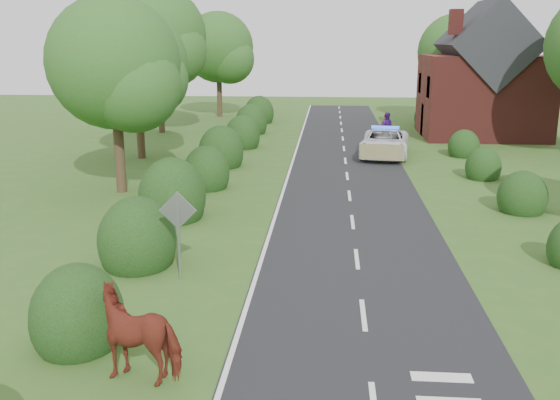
# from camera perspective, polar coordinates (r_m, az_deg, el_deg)

# --- Properties ---
(ground) EXTENTS (120.00, 120.00, 0.00)m
(ground) POSITION_cam_1_polar(r_m,az_deg,el_deg) (15.55, 7.63, -10.43)
(ground) COLOR #325D22
(road) EXTENTS (6.00, 70.00, 0.02)m
(road) POSITION_cam_1_polar(r_m,az_deg,el_deg) (29.83, 6.20, 1.77)
(road) COLOR black
(road) RESTS_ON ground
(road_markings) EXTENTS (4.96, 70.00, 0.01)m
(road_markings) POSITION_cam_1_polar(r_m,az_deg,el_deg) (27.80, 3.02, 0.94)
(road_markings) COLOR white
(road_markings) RESTS_ON road
(hedgerow_left) EXTENTS (2.75, 50.41, 3.00)m
(hedgerow_left) POSITION_cam_1_polar(r_m,az_deg,el_deg) (27.01, -7.52, 2.01)
(hedgerow_left) COLOR black
(hedgerow_left) RESTS_ON ground
(hedgerow_right) EXTENTS (2.10, 45.78, 2.10)m
(hedgerow_right) POSITION_cam_1_polar(r_m,az_deg,el_deg) (27.06, 20.54, 0.79)
(hedgerow_right) COLOR black
(hedgerow_right) RESTS_ON ground
(tree_left_a) EXTENTS (5.74, 5.60, 8.38)m
(tree_left_a) POSITION_cam_1_polar(r_m,az_deg,el_deg) (27.44, -14.53, 11.55)
(tree_left_a) COLOR #332316
(tree_left_a) RESTS_ON ground
(tree_left_b) EXTENTS (5.74, 5.60, 8.07)m
(tree_left_b) POSITION_cam_1_polar(r_m,az_deg,el_deg) (35.53, -12.63, 11.74)
(tree_left_b) COLOR #332316
(tree_left_b) RESTS_ON ground
(tree_left_c) EXTENTS (6.97, 6.80, 10.22)m
(tree_left_c) POSITION_cam_1_polar(r_m,az_deg,el_deg) (45.48, -10.79, 14.22)
(tree_left_c) COLOR #332316
(tree_left_c) RESTS_ON ground
(tree_left_d) EXTENTS (6.15, 6.00, 8.89)m
(tree_left_d) POSITION_cam_1_polar(r_m,az_deg,el_deg) (54.75, -5.39, 13.47)
(tree_left_d) COLOR #332316
(tree_left_d) RESTS_ON ground
(tree_right_c) EXTENTS (6.15, 6.00, 8.58)m
(tree_right_c) POSITION_cam_1_polar(r_m,az_deg,el_deg) (52.95, 16.04, 12.64)
(tree_right_c) COLOR #332316
(tree_right_c) RESTS_ON ground
(road_sign) EXTENTS (1.06, 0.08, 2.53)m
(road_sign) POSITION_cam_1_polar(r_m,az_deg,el_deg) (17.30, -9.30, -2.04)
(road_sign) COLOR gray
(road_sign) RESTS_ON ground
(house) EXTENTS (8.00, 7.40, 9.17)m
(house) POSITION_cam_1_polar(r_m,az_deg,el_deg) (45.39, 18.11, 10.31)
(house) COLOR maroon
(house) RESTS_ON ground
(cow) EXTENTS (2.28, 1.38, 1.53)m
(cow) POSITION_cam_1_polar(r_m,az_deg,el_deg) (12.97, -12.46, -12.20)
(cow) COLOR #5D1E14
(cow) RESTS_ON ground
(police_van) EXTENTS (3.34, 6.01, 1.73)m
(police_van) POSITION_cam_1_polar(r_m,az_deg,el_deg) (36.45, 9.55, 5.22)
(police_van) COLOR white
(police_van) RESTS_ON ground
(pedestrian_red) EXTENTS (0.73, 0.71, 1.69)m
(pedestrian_red) POSITION_cam_1_polar(r_m,az_deg,el_deg) (43.08, 9.59, 6.69)
(pedestrian_red) COLOR #AC2535
(pedestrian_red) RESTS_ON ground
(pedestrian_purple) EXTENTS (1.00, 0.84, 1.82)m
(pedestrian_purple) POSITION_cam_1_polar(r_m,az_deg,el_deg) (42.62, 9.70, 6.69)
(pedestrian_purple) COLOR #401A77
(pedestrian_purple) RESTS_ON ground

